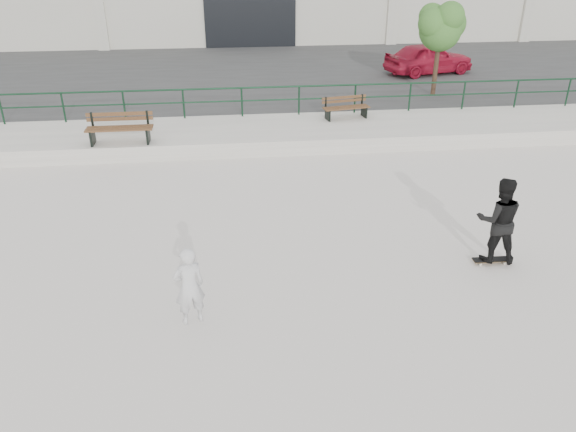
{
  "coord_description": "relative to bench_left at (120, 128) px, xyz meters",
  "views": [
    {
      "loc": [
        -1.54,
        -8.39,
        6.31
      ],
      "look_at": [
        -0.38,
        2.0,
        0.98
      ],
      "focal_mm": 35.0,
      "sensor_mm": 36.0,
      "label": 1
    }
  ],
  "objects": [
    {
      "name": "railing",
      "position": [
        4.8,
        2.33,
        0.29
      ],
      "size": [
        28.0,
        0.06,
        1.03
      ],
      "color": "#13341F",
      "rests_on": "ledge"
    },
    {
      "name": "standing_skater",
      "position": [
        8.68,
        -7.22,
        0.07
      ],
      "size": [
        1.04,
        0.89,
        1.86
      ],
      "primitive_type": "imported",
      "rotation": [
        0.0,
        0.0,
        2.92
      ],
      "color": "black",
      "rests_on": "skateboard"
    },
    {
      "name": "skateboard",
      "position": [
        8.68,
        -7.22,
        -0.88
      ],
      "size": [
        0.78,
        0.23,
        0.09
      ],
      "rotation": [
        0.0,
        0.0,
        -0.02
      ],
      "color": "black",
      "rests_on": "ground"
    },
    {
      "name": "bench_left",
      "position": [
        0.0,
        0.0,
        0.0
      ],
      "size": [
        1.99,
        0.59,
        0.92
      ],
      "rotation": [
        0.0,
        0.0,
        0.0
      ],
      "color": "#4F2C1B",
      "rests_on": "ledge"
    },
    {
      "name": "bench_right",
      "position": [
        7.35,
        1.73,
        -0.08
      ],
      "size": [
        1.67,
        0.74,
        0.75
      ],
      "rotation": [
        0.0,
        0.0,
        0.17
      ],
      "color": "#4F2C1B",
      "rests_on": "ledge"
    },
    {
      "name": "ground",
      "position": [
        4.8,
        -8.47,
        -0.95
      ],
      "size": [
        120.0,
        120.0,
        0.0
      ],
      "primitive_type": "plane",
      "color": "silver",
      "rests_on": "ground"
    },
    {
      "name": "parking_strip",
      "position": [
        4.8,
        9.53,
        -0.7
      ],
      "size": [
        60.0,
        14.0,
        0.5
      ],
      "primitive_type": "cube",
      "color": "#373737",
      "rests_on": "ground"
    },
    {
      "name": "tree",
      "position": [
        11.45,
        4.38,
        2.2
      ],
      "size": [
        1.99,
        1.77,
        3.54
      ],
      "color": "#4C3126",
      "rests_on": "parking_strip"
    },
    {
      "name": "ledge",
      "position": [
        4.8,
        1.03,
        -0.7
      ],
      "size": [
        30.0,
        3.0,
        0.5
      ],
      "primitive_type": "cube",
      "color": "silver",
      "rests_on": "ground"
    },
    {
      "name": "seated_skater",
      "position": [
        2.45,
        -8.54,
        -0.19
      ],
      "size": [
        0.64,
        0.53,
        1.52
      ],
      "primitive_type": "imported",
      "rotation": [
        0.0,
        0.0,
        3.47
      ],
      "color": "silver",
      "rests_on": "ground"
    },
    {
      "name": "red_car",
      "position": [
        12.44,
        8.03,
        0.23
      ],
      "size": [
        4.28,
        2.53,
        1.37
      ],
      "primitive_type": "imported",
      "rotation": [
        0.0,
        0.0,
        1.81
      ],
      "color": "#B0152F",
      "rests_on": "parking_strip"
    }
  ]
}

